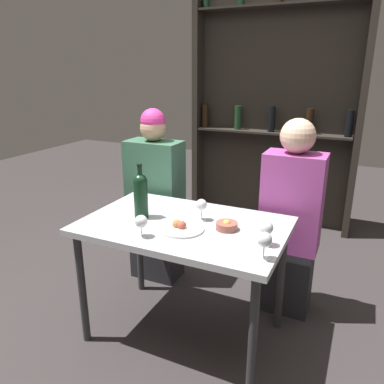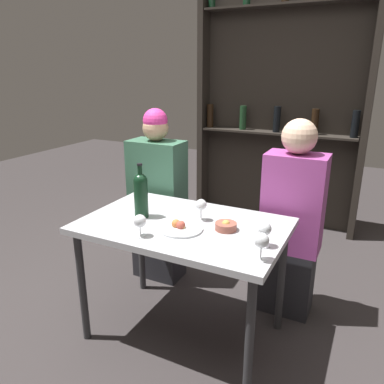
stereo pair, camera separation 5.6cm
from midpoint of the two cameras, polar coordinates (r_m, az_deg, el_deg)
ground_plane at (r=2.47m, az=-0.52°, el=-20.57°), size 10.00×10.00×0.00m
dining_table at (r=2.12m, az=-0.57°, el=-6.60°), size 1.13×0.73×0.73m
wine_rack_wall at (r=3.85m, az=13.57°, el=12.39°), size 1.65×0.21×2.36m
wine_bottle at (r=2.15m, az=-7.07°, el=-0.20°), size 0.08×0.08×0.32m
wine_glass_0 at (r=2.10m, az=2.16°, el=-2.09°), size 0.06×0.06×0.13m
wine_glass_1 at (r=1.92m, az=-7.12°, el=-4.51°), size 0.07×0.07×0.12m
wine_glass_2 at (r=1.70m, az=11.47°, el=-7.38°), size 0.07×0.07×0.13m
wine_glass_3 at (r=1.83m, az=11.84°, el=-5.61°), size 0.07×0.07×0.13m
food_plate_0 at (r=2.00m, az=-0.97°, el=-5.46°), size 0.23×0.23×0.05m
snack_bowl at (r=2.01m, az=5.98°, el=-5.18°), size 0.12×0.12×0.06m
seated_person_left at (r=2.79m, az=-4.68°, el=-1.35°), size 0.40×0.22×1.29m
seated_person_right at (r=2.46m, az=15.54°, el=-4.90°), size 0.36×0.22×1.28m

